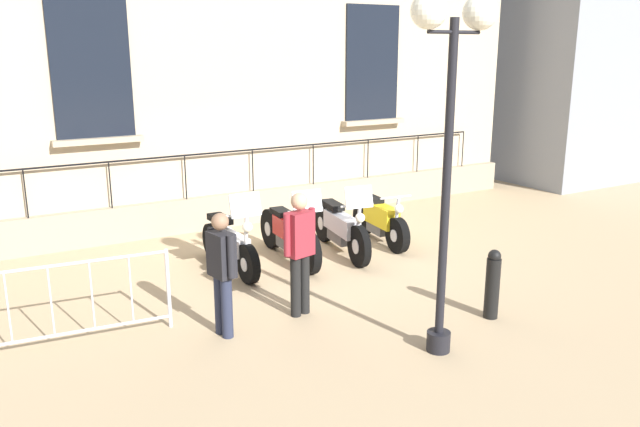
# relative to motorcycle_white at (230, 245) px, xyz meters

# --- Properties ---
(ground_plane) EXTENTS (60.00, 60.00, 0.00)m
(ground_plane) POSITION_rel_motorcycle_white_xyz_m (-0.24, 1.53, -0.42)
(ground_plane) COLOR tan
(building_facade) EXTENTS (0.82, 13.36, 7.33)m
(building_facade) POSITION_rel_motorcycle_white_xyz_m (-2.85, 1.53, 3.15)
(building_facade) COLOR tan
(building_facade) RESTS_ON ground_plane
(motorcycle_white) EXTENTS (2.02, 0.60, 1.40)m
(motorcycle_white) POSITION_rel_motorcycle_white_xyz_m (0.00, 0.00, 0.00)
(motorcycle_white) COLOR black
(motorcycle_white) RESTS_ON ground_plane
(motorcycle_red) EXTENTS (2.25, 0.60, 1.35)m
(motorcycle_red) POSITION_rel_motorcycle_white_xyz_m (0.04, 1.06, 0.03)
(motorcycle_red) COLOR black
(motorcycle_red) RESTS_ON ground_plane
(motorcycle_silver) EXTENTS (2.23, 0.68, 1.34)m
(motorcycle_silver) POSITION_rel_motorcycle_white_xyz_m (0.15, 2.01, 0.03)
(motorcycle_silver) COLOR black
(motorcycle_silver) RESTS_ON ground_plane
(motorcycle_yellow) EXTENTS (1.91, 0.63, 0.99)m
(motorcycle_yellow) POSITION_rel_motorcycle_white_xyz_m (-0.01, 2.96, -0.00)
(motorcycle_yellow) COLOR black
(motorcycle_yellow) RESTS_ON ground_plane
(lamppost) EXTENTS (0.38, 1.08, 4.04)m
(lamppost) POSITION_rel_motorcycle_white_xyz_m (3.89, 1.03, 2.56)
(lamppost) COLOR black
(lamppost) RESTS_ON ground_plane
(crowd_barrier) EXTENTS (0.26, 2.33, 1.05)m
(crowd_barrier) POSITION_rel_motorcycle_white_xyz_m (1.53, -2.65, 0.15)
(crowd_barrier) COLOR #B7B7BF
(crowd_barrier) RESTS_ON ground_plane
(bollard) EXTENTS (0.19, 0.19, 0.94)m
(bollard) POSITION_rel_motorcycle_white_xyz_m (3.49, 2.27, 0.06)
(bollard) COLOR black
(bollard) RESTS_ON ground_plane
(pedestrian_standing) EXTENTS (0.30, 0.52, 1.68)m
(pedestrian_standing) POSITION_rel_motorcycle_white_xyz_m (2.12, 0.13, 0.54)
(pedestrian_standing) COLOR black
(pedestrian_standing) RESTS_ON ground_plane
(pedestrian_walking) EXTENTS (0.52, 0.28, 1.58)m
(pedestrian_walking) POSITION_rel_motorcycle_white_xyz_m (2.21, -1.00, 0.47)
(pedestrian_walking) COLOR #23283D
(pedestrian_walking) RESTS_ON ground_plane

